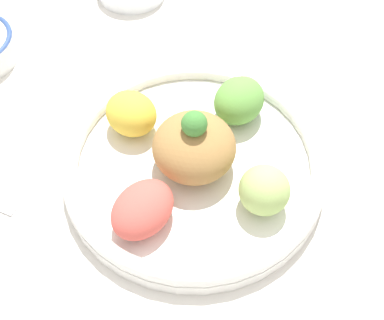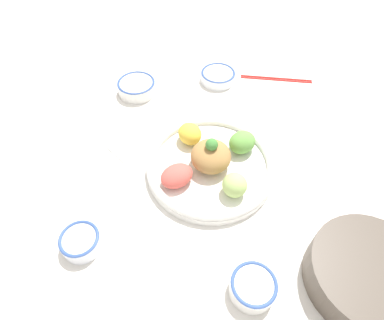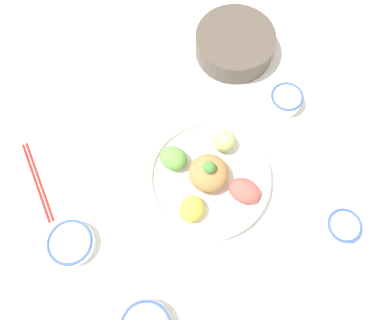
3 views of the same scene
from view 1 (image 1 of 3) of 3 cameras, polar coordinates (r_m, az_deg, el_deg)
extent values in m
plane|color=white|center=(0.68, 1.85, -1.59)|extent=(2.40, 2.40, 0.00)
cylinder|color=white|center=(0.67, 0.22, -0.90)|extent=(0.33, 0.33, 0.02)
torus|color=white|center=(0.66, 0.22, -0.16)|extent=(0.33, 0.33, 0.02)
ellipsoid|color=#E55B51|center=(0.60, -5.30, -5.25)|extent=(0.09, 0.10, 0.05)
ellipsoid|color=#B7DB7A|center=(0.61, 7.72, -3.22)|extent=(0.08, 0.08, 0.06)
ellipsoid|color=#6BAD4C|center=(0.69, 5.04, 6.33)|extent=(0.09, 0.09, 0.06)
ellipsoid|color=yellow|center=(0.68, -6.50, 4.94)|extent=(0.09, 0.08, 0.06)
ellipsoid|color=#AD7F47|center=(0.64, 0.23, 1.39)|extent=(0.10, 0.10, 0.07)
sphere|color=#478E3D|center=(0.60, 0.25, 3.89)|extent=(0.03, 0.03, 0.03)
camera|label=2|loc=(0.21, 134.56, -7.42)|focal=30.00mm
camera|label=3|loc=(0.67, -96.96, 65.59)|focal=35.00mm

